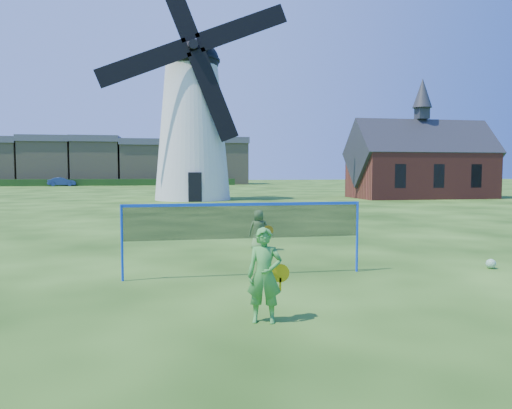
{
  "coord_description": "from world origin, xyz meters",
  "views": [
    {
      "loc": [
        -1.68,
        -9.55,
        2.21
      ],
      "look_at": [
        0.2,
        0.5,
        1.5
      ],
      "focal_mm": 33.69,
      "sensor_mm": 36.0,
      "label": 1
    }
  ],
  "objects_px": {
    "play_ball": "(491,264)",
    "chapel": "(421,165)",
    "player_girl": "(265,275)",
    "car_right": "(62,182)",
    "badminton_net": "(245,222)",
    "player_boy": "(259,230)",
    "windmill": "(192,120)"
  },
  "relations": [
    {
      "from": "play_ball",
      "to": "chapel",
      "type": "bearing_deg",
      "value": 63.45
    },
    {
      "from": "player_girl",
      "to": "car_right",
      "type": "xyz_separation_m",
      "value": [
        -16.48,
        67.64,
        -0.06
      ]
    },
    {
      "from": "badminton_net",
      "to": "player_boy",
      "type": "height_order",
      "value": "badminton_net"
    },
    {
      "from": "player_girl",
      "to": "chapel",
      "type": "bearing_deg",
      "value": 72.43
    },
    {
      "from": "chapel",
      "to": "play_ball",
      "type": "relative_size",
      "value": 52.41
    },
    {
      "from": "badminton_net",
      "to": "car_right",
      "type": "distance_m",
      "value": 66.65
    },
    {
      "from": "player_boy",
      "to": "chapel",
      "type": "bearing_deg",
      "value": -113.68
    },
    {
      "from": "chapel",
      "to": "player_boy",
      "type": "xyz_separation_m",
      "value": [
        -18.13,
        -23.46,
        -2.17
      ]
    },
    {
      "from": "player_girl",
      "to": "car_right",
      "type": "bearing_deg",
      "value": 119.09
    },
    {
      "from": "badminton_net",
      "to": "player_girl",
      "type": "distance_m",
      "value": 3.15
    },
    {
      "from": "play_ball",
      "to": "car_right",
      "type": "xyz_separation_m",
      "value": [
        -22.32,
        64.79,
        0.53
      ]
    },
    {
      "from": "windmill",
      "to": "player_girl",
      "type": "relative_size",
      "value": 12.95
    },
    {
      "from": "badminton_net",
      "to": "play_ball",
      "type": "distance_m",
      "value": 5.72
    },
    {
      "from": "windmill",
      "to": "chapel",
      "type": "distance_m",
      "value": 18.94
    },
    {
      "from": "player_boy",
      "to": "car_right",
      "type": "distance_m",
      "value": 63.88
    },
    {
      "from": "player_girl",
      "to": "player_boy",
      "type": "xyz_separation_m",
      "value": [
        1.12,
        6.23,
        -0.12
      ]
    },
    {
      "from": "windmill",
      "to": "badminton_net",
      "type": "bearing_deg",
      "value": -90.86
    },
    {
      "from": "chapel",
      "to": "badminton_net",
      "type": "xyz_separation_m",
      "value": [
        -19.03,
        -26.57,
        -1.6
      ]
    },
    {
      "from": "chapel",
      "to": "car_right",
      "type": "xyz_separation_m",
      "value": [
        -35.73,
        37.95,
        -2.11
      ]
    },
    {
      "from": "player_girl",
      "to": "car_right",
      "type": "height_order",
      "value": "player_girl"
    },
    {
      "from": "badminton_net",
      "to": "windmill",
      "type": "bearing_deg",
      "value": 89.14
    },
    {
      "from": "player_boy",
      "to": "play_ball",
      "type": "height_order",
      "value": "player_boy"
    },
    {
      "from": "player_girl",
      "to": "player_boy",
      "type": "bearing_deg",
      "value": 95.18
    },
    {
      "from": "chapel",
      "to": "car_right",
      "type": "relative_size",
      "value": 2.98
    },
    {
      "from": "windmill",
      "to": "player_boy",
      "type": "bearing_deg",
      "value": -88.85
    },
    {
      "from": "car_right",
      "to": "chapel",
      "type": "bearing_deg",
      "value": -147.81
    },
    {
      "from": "play_ball",
      "to": "windmill",
      "type": "bearing_deg",
      "value": 100.62
    },
    {
      "from": "windmill",
      "to": "player_boy",
      "type": "xyz_separation_m",
      "value": [
        0.49,
        -24.42,
        -5.53
      ]
    },
    {
      "from": "play_ball",
      "to": "car_right",
      "type": "distance_m",
      "value": 68.53
    },
    {
      "from": "chapel",
      "to": "player_boy",
      "type": "relative_size",
      "value": 10.05
    },
    {
      "from": "player_girl",
      "to": "player_boy",
      "type": "relative_size",
      "value": 1.22
    },
    {
      "from": "player_girl",
      "to": "player_boy",
      "type": "distance_m",
      "value": 6.33
    }
  ]
}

